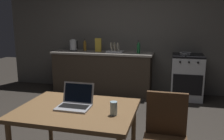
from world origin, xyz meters
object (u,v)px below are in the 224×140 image
drinking_glass (114,108)px  bottle_b (85,45)px  dish_rack (115,50)px  bottle (139,47)px  chair (165,135)px  laptop (75,103)px  frying_pan (185,53)px  cereal_box (98,45)px  stove_oven (187,77)px  electric_kettle (73,45)px  dining_table (77,115)px

drinking_glass → bottle_b: bottle_b is taller
dish_rack → bottle: bearing=-5.6°
chair → laptop: laptop is taller
frying_pan → drinking_glass: (-0.75, -2.88, -0.14)m
frying_pan → drinking_glass: 2.97m
cereal_box → bottle_b: cereal_box is taller
dish_rack → drinking_glass: bearing=-76.8°
stove_oven → electric_kettle: electric_kettle is taller
dining_table → bottle: 2.81m
laptop → bottle_b: bearing=122.3°
dining_table → laptop: laptop is taller
electric_kettle → bottle: (1.45, -0.05, -0.00)m
dining_table → bottle_b: bearing=108.9°
dining_table → bottle: (0.21, 2.78, 0.37)m
chair → dish_rack: size_ratio=2.64×
electric_kettle → chair: bearing=-53.1°
chair → frying_pan: size_ratio=2.27×
dining_table → frying_pan: bearing=67.9°
stove_oven → drinking_glass: (-0.81, -2.90, 0.33)m
stove_oven → bottle: size_ratio=3.40×
bottle_b → bottle: bearing=-6.1°
frying_pan → laptop: bearing=-112.8°
stove_oven → laptop: bearing=-113.5°
cereal_box → bottle_b: (-0.33, 0.06, -0.02)m
bottle → cereal_box: bearing=175.5°
stove_oven → frying_pan: (-0.06, -0.03, 0.47)m
stove_oven → electric_kettle: 2.50m
chair → electric_kettle: electric_kettle is taller
frying_pan → bottle_b: 2.14m
stove_oven → laptop: size_ratio=2.79×
bottle → dining_table: bearing=-94.4°
chair → frying_pan: 2.80m
bottle → cereal_box: cereal_box is taller
laptop → frying_pan: size_ratio=0.81×
stove_oven → bottle_b: bottle_b is taller
dining_table → bottle: bottle is taller
cereal_box → chair: bearing=-61.6°
chair → electric_kettle: (-2.09, 2.79, 0.50)m
electric_kettle → drinking_glass: (1.63, -2.91, -0.24)m
laptop → bottle_b: (-0.97, 2.88, 0.25)m
drinking_glass → cereal_box: size_ratio=0.43×
stove_oven → drinking_glass: size_ratio=7.16×
electric_kettle → frying_pan: bearing=-0.7°
drinking_glass → electric_kettle: bearing=119.3°
stove_oven → electric_kettle: size_ratio=3.46×
dining_table → drinking_glass: drinking_glass is taller
stove_oven → dish_rack: bearing=179.9°
chair → bottle_b: bearing=112.8°
bottle → electric_kettle: bearing=178.0°
laptop → stove_oven: bearing=80.1°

